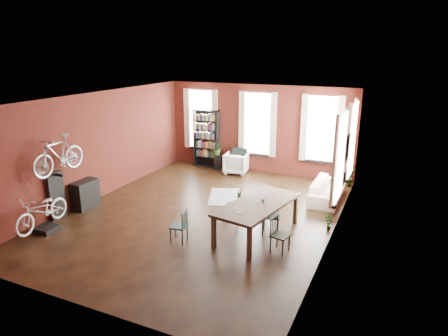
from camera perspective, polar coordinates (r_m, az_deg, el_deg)
The scene contains 19 objects.
room at distance 10.90m, azimuth -0.76°, elevation 4.65°, with size 9.00×9.04×3.22m.
dining_table at distance 9.84m, azimuth 4.79°, elevation -7.28°, with size 1.13×2.49×0.85m, color #443629.
dining_chair_a at distance 9.56m, azimuth -6.49°, elevation -8.24°, with size 0.37×0.37×0.80m, color #1C3C3E.
dining_chair_b at distance 10.63m, azimuth 1.28°, elevation -5.35°, with size 0.39×0.39×0.84m, color black.
dining_chair_c at distance 9.12m, azimuth 8.03°, elevation -9.50°, with size 0.38×0.38×0.82m, color black.
dining_chair_d at distance 9.95m, azimuth 6.71°, elevation -6.71°, with size 0.44×0.44×0.95m, color #1A3639.
bookshelf at distance 15.32m, azimuth -2.50°, elevation 4.21°, with size 1.00×0.32×2.20m, color black.
white_armchair at distance 14.63m, azimuth 1.75°, elevation 0.84°, with size 0.80×0.75×0.83m, color silver.
cream_sofa at distance 12.44m, azimuth 14.62°, elevation -2.65°, with size 2.08×0.61×0.81m, color beige.
striped_rug at distance 12.40m, azimuth 0.17°, elevation -4.12°, with size 0.95×1.53×0.01m, color black.
bike_trainer at distance 11.06m, azimuth -24.03°, elevation -7.97°, with size 0.48×0.48×0.14m, color black.
bike_wall_rack at distance 11.56m, azimuth -22.78°, elevation -3.65°, with size 0.16×0.60×1.30m, color black.
console_table at distance 12.14m, azimuth -19.20°, elevation -3.56°, with size 0.40×0.80×0.80m, color black.
plant_stand at distance 15.14m, azimuth -0.90°, elevation 0.86°, with size 0.28×0.28×0.56m, color black.
plant_by_sofa at distance 13.96m, azimuth 17.40°, elevation -1.93°, with size 0.33×0.60×0.27m, color #316227.
plant_small at distance 10.56m, azimuth 14.66°, elevation -8.15°, with size 0.21×0.40×0.14m, color #2E5723.
bicycle_floor at distance 10.73m, azimuth -24.81°, elevation -3.58°, with size 0.58×0.88×1.68m, color silver.
bicycle_hung at distance 10.98m, azimuth -22.75°, elevation 3.41°, with size 0.47×1.00×1.66m, color #A5A8AD.
plant_on_stand at distance 15.00m, azimuth -0.95°, elevation 2.63°, with size 0.47×0.53×0.41m, color #2D4F1F.
Camera 1 is at (4.80, -9.03, 4.42)m, focal length 32.00 mm.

